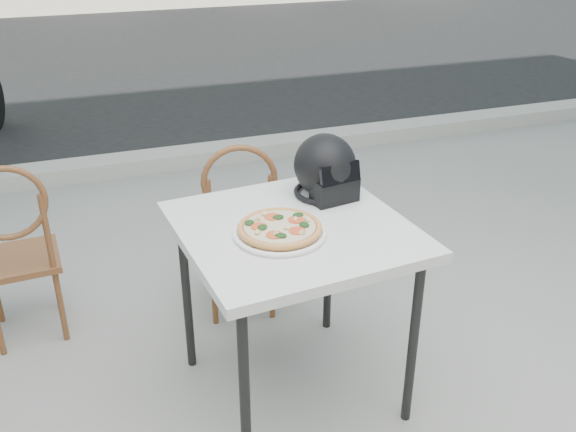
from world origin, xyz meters
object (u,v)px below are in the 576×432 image
object	(u,v)px
pizza	(280,228)
helmet	(326,169)
cafe_table_main	(294,242)
cafe_chair_main	(239,220)
cafe_chair_side	(15,244)
plate	(280,233)

from	to	relation	value
pizza	helmet	bearing A→B (deg)	43.07
cafe_table_main	cafe_chair_main	bearing A→B (deg)	93.81
cafe_table_main	helmet	xyz separation A→B (m)	(0.22, 0.22, 0.19)
helmet	cafe_chair_side	distance (m)	1.44
cafe_chair_main	helmet	bearing A→B (deg)	130.81
plate	pizza	bearing A→B (deg)	80.05
cafe_chair_main	cafe_table_main	bearing A→B (deg)	102.94
cafe_chair_main	pizza	bearing A→B (deg)	96.36
cafe_table_main	cafe_chair_side	size ratio (longest dim) A/B	0.98
pizza	cafe_chair_side	distance (m)	1.32
plate	cafe_chair_side	distance (m)	1.31
plate	cafe_chair_side	size ratio (longest dim) A/B	0.42
cafe_table_main	cafe_chair_side	xyz separation A→B (m)	(-1.05, 0.77, -0.21)
plate	cafe_chair_side	bearing A→B (deg)	139.73
cafe_table_main	pizza	bearing A→B (deg)	-141.48
cafe_chair_side	cafe_table_main	bearing A→B (deg)	140.54
pizza	cafe_chair_main	bearing A→B (deg)	87.24
plate	helmet	bearing A→B (deg)	43.09
cafe_table_main	cafe_chair_side	distance (m)	1.32
cafe_table_main	helmet	bearing A→B (deg)	44.51
helmet	cafe_table_main	bearing A→B (deg)	-144.46
pizza	cafe_chair_side	bearing A→B (deg)	139.74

